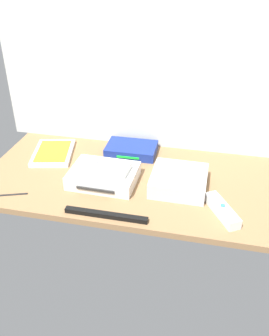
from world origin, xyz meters
The scene contains 10 objects.
ground_plane centered at (0.00, 0.00, -1.00)cm, with size 100.00×48.00×2.00cm, color #936D47.
back_wall centered at (0.00, 24.60, 32.00)cm, with size 110.00×1.20×64.00cm, color silver.
game_console centered at (-9.30, -3.90, 2.20)cm, with size 21.35×16.86×4.40cm.
mini_computer centered at (14.69, -2.05, 2.64)cm, with size 17.13×17.13×5.30cm.
game_case centered at (-32.53, 9.19, 0.76)cm, with size 17.51×21.56×1.56cm.
network_router centered at (-4.82, 16.28, 1.70)cm, with size 18.21×12.63×3.40cm.
remote_wand centered at (28.27, -12.94, 1.51)cm, with size 10.55×14.60×3.40cm.
remote_classic_pad centered at (-8.18, -3.67, 5.41)cm, with size 14.91×8.95×2.40cm.
sensor_bar centered at (-3.46, -21.21, 0.70)cm, with size 24.00×1.80×1.40cm, color black.
stylus_pen centered at (-34.48, -17.28, 0.35)cm, with size 0.70×0.70×9.00cm, color black.
Camera 1 is at (22.07, -98.18, 65.22)cm, focal length 39.05 mm.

